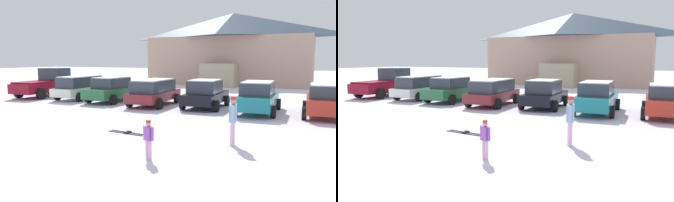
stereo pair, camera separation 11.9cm
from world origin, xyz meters
The scene contains 12 objects.
ground centered at (0.00, 0.00, 0.00)m, with size 160.00×160.00×0.00m, color silver.
ski_lodge centered at (-3.55, 32.52, 4.09)m, with size 18.22×11.71×8.06m.
parked_white_suv centered at (-9.32, 13.02, 0.89)m, with size 2.33×4.61×1.66m.
parked_green_coupe centered at (-6.34, 12.81, 0.84)m, with size 2.23×4.49×1.68m.
parked_maroon_van centered at (-2.97, 12.48, 0.88)m, with size 2.39×4.58×1.63m.
parked_black_sedan centered at (0.26, 12.93, 0.84)m, with size 2.36×4.14×1.68m.
parked_teal_hatchback centered at (3.39, 12.51, 0.86)m, with size 2.31×4.78×1.71m.
parked_red_sedan centered at (6.66, 12.67, 0.84)m, with size 2.26×4.10×1.67m.
pickup_truck centered at (-12.83, 13.26, 0.99)m, with size 2.65×5.38×2.15m.
skier_adult_in_blue_parka centered at (3.98, 5.34, 0.94)m, with size 0.32×0.61×1.67m.
skier_child_in_purple_jacket centered at (2.21, 2.73, 0.66)m, with size 0.40×0.26×1.16m.
pair_of_skis centered at (-0.24, 5.28, 0.02)m, with size 1.68×0.44×0.08m.
Camera 1 is at (6.82, -5.28, 2.93)m, focal length 35.00 mm.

